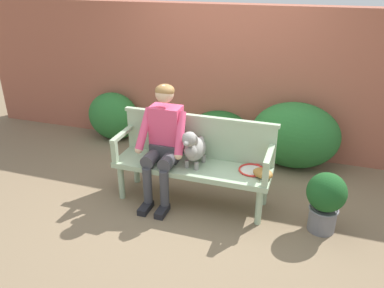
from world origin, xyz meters
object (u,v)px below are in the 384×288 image
at_px(person_seated, 164,139).
at_px(baseball_glove, 263,173).
at_px(potted_plant, 326,199).
at_px(garden_bench, 192,169).
at_px(tennis_racket, 253,169).
at_px(dog_on_bench, 194,148).

distance_m(person_seated, baseball_glove, 1.13).
xyz_separation_m(person_seated, potted_plant, (1.75, -0.08, -0.37)).
relative_size(garden_bench, baseball_glove, 7.95).
height_order(person_seated, baseball_glove, person_seated).
height_order(garden_bench, tennis_racket, tennis_racket).
xyz_separation_m(dog_on_bench, potted_plant, (1.40, -0.06, -0.33)).
distance_m(baseball_glove, potted_plant, 0.66).
relative_size(person_seated, tennis_racket, 2.31).
distance_m(garden_bench, baseball_glove, 0.79).
distance_m(person_seated, potted_plant, 1.79).
bearing_deg(tennis_racket, person_seated, -173.89).
xyz_separation_m(garden_bench, dog_on_bench, (0.03, -0.03, 0.28)).
xyz_separation_m(dog_on_bench, baseball_glove, (0.76, -0.00, -0.18)).
relative_size(dog_on_bench, potted_plant, 0.70).
distance_m(tennis_racket, baseball_glove, 0.18).
bearing_deg(dog_on_bench, baseball_glove, -0.34).
xyz_separation_m(tennis_racket, potted_plant, (0.76, -0.18, -0.11)).
bearing_deg(person_seated, baseball_glove, -1.01).
relative_size(garden_bench, tennis_racket, 3.01).
height_order(tennis_racket, potted_plant, potted_plant).
height_order(person_seated, dog_on_bench, person_seated).
bearing_deg(baseball_glove, garden_bench, -155.75).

